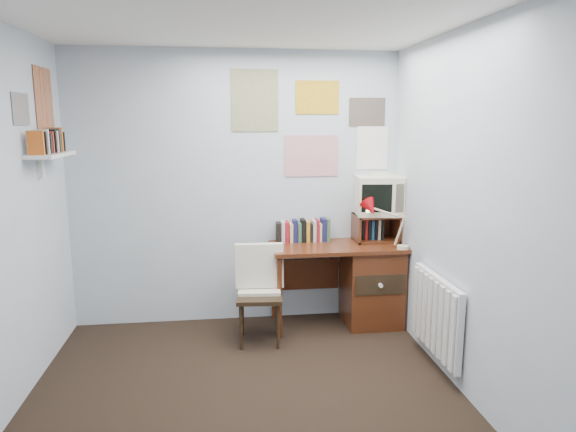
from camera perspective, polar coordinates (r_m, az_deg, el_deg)
The scene contains 14 objects.
ground at distance 3.50m, azimuth -4.38°, elevation -21.75°, with size 3.50×3.50×0.00m, color black.
back_wall at distance 4.75m, azimuth -5.77°, elevation 2.98°, with size 3.00×0.02×2.50m, color silver.
right_wall at distance 3.44m, azimuth 21.10°, elevation -0.57°, with size 0.02×3.50×2.50m, color silver.
ceiling at distance 3.03m, azimuth -5.10°, elevation 22.48°, with size 3.00×3.50×0.02m, color white.
desk at distance 4.86m, azimuth 8.59°, elevation -7.15°, with size 1.20×0.55×0.76m.
desk_chair at distance 4.40m, azimuth -3.20°, elevation -8.96°, with size 0.41×0.39×0.81m, color black.
desk_lamp at distance 4.60m, azimuth 12.73°, elevation -1.24°, with size 0.27×0.23×0.39m, color red.
tv_riser at distance 4.87m, azimuth 9.73°, elevation -1.30°, with size 0.40×0.30×0.25m, color #542613.
crt_tv at distance 4.84m, azimuth 10.01°, elevation 2.47°, with size 0.41×0.38×0.39m, color beige.
book_row at distance 4.79m, azimuth 2.26°, elevation -1.52°, with size 0.60×0.14×0.22m, color #542613.
radiator at distance 4.12m, azimuth 16.15°, elevation -10.51°, with size 0.09×0.80×0.60m, color white.
wall_shelf at distance 4.26m, azimuth -24.86°, elevation 6.19°, with size 0.20×0.62×0.24m, color white.
posters_back at distance 4.78m, azimuth 2.66°, elevation 10.27°, with size 1.20×0.01×0.90m, color white.
posters_left at distance 4.28m, azimuth -26.48°, elevation 11.19°, with size 0.01×0.70×0.60m, color white.
Camera 1 is at (-0.14, -2.96, 1.87)m, focal length 32.00 mm.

